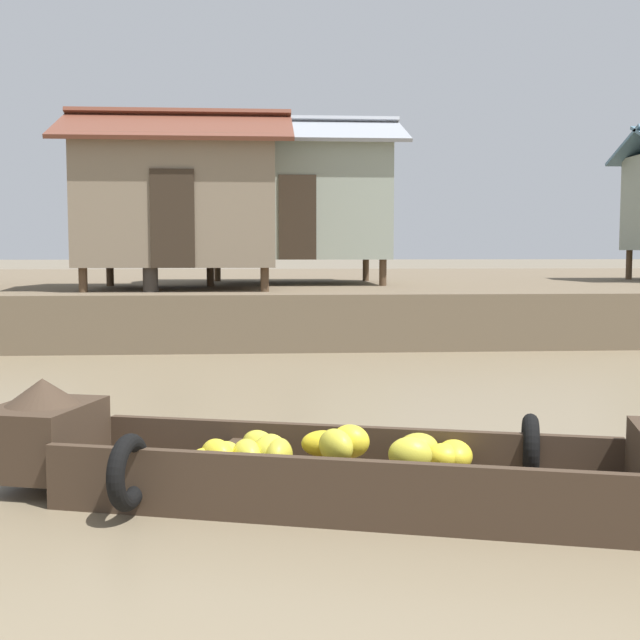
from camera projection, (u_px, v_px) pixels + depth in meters
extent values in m
plane|color=#7A6B51|center=(205.00, 397.00, 10.09)|extent=(300.00, 300.00, 0.00)
cube|color=brown|center=(237.00, 294.00, 24.20)|extent=(160.00, 20.00, 1.03)
cube|color=#3D2D21|center=(341.00, 496.00, 5.85)|extent=(4.11, 2.12, 0.12)
cube|color=#3D2D21|center=(352.00, 448.00, 6.32)|extent=(3.84, 1.16, 0.34)
cube|color=#3D2D21|center=(327.00, 484.00, 5.35)|extent=(3.84, 1.16, 0.34)
cube|color=#3D2D21|center=(44.00, 437.00, 6.29)|extent=(0.88, 1.06, 0.51)
cone|color=#3D2D21|center=(43.00, 391.00, 6.26)|extent=(0.69, 0.69, 0.20)
cube|color=#3D2D21|center=(227.00, 456.00, 6.00)|extent=(0.46, 0.99, 0.05)
torus|color=black|center=(530.00, 448.00, 6.16)|extent=(0.26, 0.53, 0.52)
torus|color=black|center=(129.00, 472.00, 5.49)|extent=(0.26, 0.53, 0.52)
ellipsoid|color=gold|center=(418.00, 448.00, 6.01)|extent=(0.39, 0.36, 0.21)
ellipsoid|color=yellow|center=(258.00, 443.00, 6.17)|extent=(0.34, 0.36, 0.20)
ellipsoid|color=yellow|center=(225.00, 455.00, 5.88)|extent=(0.27, 0.33, 0.19)
ellipsoid|color=yellow|center=(247.00, 456.00, 5.73)|extent=(0.28, 0.36, 0.24)
ellipsoid|color=yellow|center=(336.00, 446.00, 5.71)|extent=(0.32, 0.37, 0.24)
ellipsoid|color=yellow|center=(454.00, 455.00, 5.95)|extent=(0.27, 0.35, 0.22)
ellipsoid|color=yellow|center=(350.00, 441.00, 5.87)|extent=(0.34, 0.31, 0.24)
ellipsoid|color=yellow|center=(204.00, 465.00, 5.71)|extent=(0.35, 0.33, 0.23)
ellipsoid|color=gold|center=(279.00, 457.00, 5.69)|extent=(0.26, 0.34, 0.26)
ellipsoid|color=yellow|center=(410.00, 455.00, 5.63)|extent=(0.35, 0.29, 0.24)
ellipsoid|color=yellow|center=(323.00, 444.00, 5.95)|extent=(0.35, 0.25, 0.19)
ellipsoid|color=yellow|center=(217.00, 456.00, 5.72)|extent=(0.33, 0.36, 0.24)
ellipsoid|color=yellow|center=(271.00, 452.00, 5.77)|extent=(0.24, 0.30, 0.25)
ellipsoid|color=yellow|center=(444.00, 457.00, 5.89)|extent=(0.25, 0.24, 0.19)
cylinder|color=#4C3826|center=(83.00, 280.00, 15.18)|extent=(0.16, 0.16, 0.45)
cylinder|color=#4C3826|center=(265.00, 280.00, 15.42)|extent=(0.16, 0.16, 0.45)
cylinder|color=#4C3826|center=(110.00, 276.00, 17.90)|extent=(0.16, 0.16, 0.45)
cylinder|color=#4C3826|center=(264.00, 275.00, 18.14)|extent=(0.16, 0.16, 0.45)
cube|color=#7A6B56|center=(181.00, 205.00, 16.53)|extent=(3.75, 3.14, 2.46)
cube|color=#2D2319|center=(172.00, 219.00, 14.98)|extent=(0.80, 0.04, 1.80)
cube|color=brown|center=(175.00, 125.00, 15.63)|extent=(4.45, 2.07, 0.83)
cube|color=brown|center=(183.00, 136.00, 17.19)|extent=(4.45, 2.07, 0.83)
cylinder|color=#4C3826|center=(210.00, 273.00, 17.70)|extent=(0.16, 0.16, 0.58)
cylinder|color=#4C3826|center=(383.00, 273.00, 17.97)|extent=(0.16, 0.16, 0.58)
cylinder|color=#4C3826|center=(217.00, 270.00, 20.62)|extent=(0.16, 0.16, 0.58)
cylinder|color=#4C3826|center=(366.00, 269.00, 20.89)|extent=(0.16, 0.16, 0.58)
cube|color=gray|center=(294.00, 202.00, 19.16)|extent=(4.15, 3.34, 2.63)
cube|color=#2D2319|center=(298.00, 217.00, 17.52)|extent=(0.80, 0.04, 1.80)
cube|color=#9399A0|center=(296.00, 129.00, 18.20)|extent=(4.85, 2.17, 0.80)
cube|color=#9399A0|center=(293.00, 139.00, 19.86)|extent=(4.85, 2.17, 0.80)
cylinder|color=#4C3826|center=(629.00, 265.00, 21.85)|extent=(0.16, 0.16, 0.78)
cylinder|color=#332D28|center=(150.00, 272.00, 15.29)|extent=(0.28, 0.28, 0.75)
cylinder|color=#B7AD99|center=(150.00, 235.00, 15.23)|extent=(0.34, 0.34, 0.60)
sphere|color=#9E7556|center=(149.00, 213.00, 15.19)|extent=(0.22, 0.22, 0.22)
cone|color=tan|center=(149.00, 206.00, 15.18)|extent=(0.44, 0.44, 0.14)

